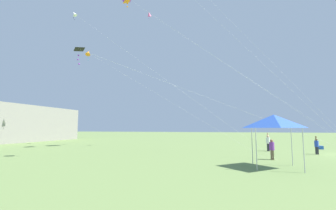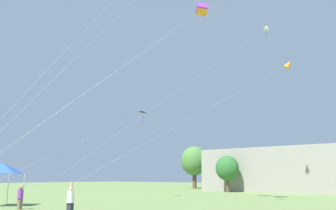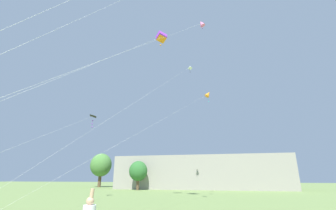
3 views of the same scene
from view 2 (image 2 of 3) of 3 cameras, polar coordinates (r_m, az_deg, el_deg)
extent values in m
cube|color=gray|center=(59.91, 22.65, -9.06)|extent=(34.82, 12.40, 6.54)
cylinder|color=brown|center=(73.64, 4.07, -11.41)|extent=(0.79, 0.79, 2.99)
ellipsoid|color=#477A38|center=(73.69, 4.03, -8.48)|extent=(5.35, 4.82, 5.62)
cylinder|color=brown|center=(58.93, 22.11, -11.28)|extent=(0.54, 0.54, 2.04)
ellipsoid|color=#387533|center=(58.93, 21.93, -8.78)|extent=(3.66, 3.29, 3.84)
cylinder|color=brown|center=(57.26, 9.08, -11.99)|extent=(0.52, 0.52, 1.98)
ellipsoid|color=#2D662D|center=(57.26, 9.01, -9.49)|extent=(3.55, 3.19, 3.73)
cylinder|color=#B7B7BC|center=(34.62, -23.21, -11.68)|extent=(0.05, 0.05, 2.52)
cylinder|color=#B7B7BC|center=(32.39, -21.15, -11.94)|extent=(0.05, 0.05, 2.52)
pyramid|color=blue|center=(32.92, -23.96, -8.77)|extent=(2.80, 2.80, 0.85)
cube|color=brown|center=(29.26, -21.67, -13.84)|extent=(0.36, 0.20, 0.76)
cylinder|color=purple|center=(29.22, -21.57, -12.50)|extent=(0.38, 0.38, 0.62)
sphere|color=#896042|center=(29.20, -21.52, -11.68)|extent=(0.24, 0.24, 0.24)
cube|color=#282833|center=(22.84, -14.72, -15.23)|extent=(0.39, 0.21, 0.81)
cylinder|color=white|center=(22.79, -14.63, -13.37)|extent=(0.41, 0.41, 0.67)
sphere|color=tan|center=(22.77, -14.57, -12.24)|extent=(0.25, 0.25, 0.25)
cylinder|color=tan|center=(22.75, -14.51, -11.99)|extent=(0.19, 0.15, 0.58)
cylinder|color=silver|center=(35.28, 0.51, 1.47)|extent=(8.03, 25.62, 19.61)
cone|color=white|center=(46.59, 14.77, 11.37)|extent=(0.85, 0.99, 1.00)
sphere|color=black|center=(46.42, 14.68, 10.93)|extent=(0.10, 0.10, 0.10)
sphere|color=black|center=(46.43, 14.80, 10.57)|extent=(0.10, 0.10, 0.10)
sphere|color=black|center=(46.20, 14.81, 10.32)|extent=(0.10, 0.10, 0.10)
cylinder|color=silver|center=(26.83, -10.97, 9.95)|extent=(4.19, 18.78, 23.44)
cylinder|color=silver|center=(33.76, 2.67, -2.49)|extent=(10.06, 24.13, 14.36)
cone|color=orange|center=(43.21, 17.89, 5.93)|extent=(1.26, 1.05, 1.14)
sphere|color=#2DBCD1|center=(43.12, 17.95, 5.29)|extent=(0.12, 0.12, 0.12)
sphere|color=#2DBCD1|center=(42.96, 17.89, 4.87)|extent=(0.12, 0.12, 0.12)
sphere|color=#2DBCD1|center=(42.86, 17.99, 4.45)|extent=(0.12, 0.12, 0.12)
cylinder|color=silver|center=(26.39, -7.18, 5.56)|extent=(6.90, 22.60, 19.40)
cylinder|color=silver|center=(28.39, -9.37, 4.16)|extent=(1.21, 23.59, 19.12)
cube|color=purple|center=(39.59, 5.18, 14.38)|extent=(1.56, 1.59, 1.14)
cube|color=orange|center=(39.45, 5.19, 13.95)|extent=(1.36, 1.28, 0.60)
sphere|color=orange|center=(39.26, 5.25, 13.44)|extent=(0.18, 0.18, 0.18)
sphere|color=orange|center=(39.08, 5.06, 12.75)|extent=(0.18, 0.18, 0.18)
cylinder|color=silver|center=(30.87, -14.44, -6.02)|extent=(7.69, 24.00, 9.39)
pyramid|color=black|center=(42.15, -3.85, -1.02)|extent=(0.78, 1.01, 0.31)
sphere|color=purple|center=(42.09, -3.87, -1.85)|extent=(0.14, 0.14, 0.14)
sphere|color=purple|center=(42.07, -3.91, -2.37)|extent=(0.14, 0.14, 0.14)
sphere|color=purple|center=(41.91, -3.90, -2.87)|extent=(0.14, 0.14, 0.14)
cylinder|color=silver|center=(24.96, -13.30, 10.23)|extent=(6.50, 15.14, 22.28)
camera|label=1|loc=(48.48, -29.34, -9.19)|focal=24.00mm
camera|label=3|loc=(15.57, -27.22, -9.49)|focal=24.00mm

